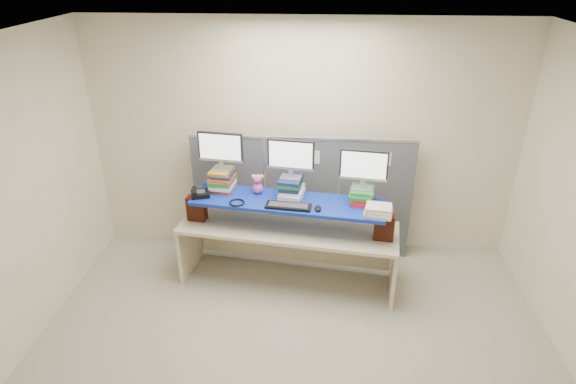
# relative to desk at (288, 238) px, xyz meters

# --- Properties ---
(room) EXTENTS (5.00, 4.00, 2.80)m
(room) POSITION_rel_desk_xyz_m (0.12, -1.18, 0.83)
(room) COLOR beige
(room) RESTS_ON ground
(cubicle_partition) EXTENTS (2.60, 0.06, 1.53)m
(cubicle_partition) POSITION_rel_desk_xyz_m (0.12, 0.60, 0.20)
(cubicle_partition) COLOR #474B54
(cubicle_partition) RESTS_ON ground
(desk) EXTENTS (2.43, 0.99, 0.72)m
(desk) POSITION_rel_desk_xyz_m (0.00, 0.00, 0.00)
(desk) COLOR beige
(desk) RESTS_ON ground
(brick_pier_left) EXTENTS (0.22, 0.14, 0.28)m
(brick_pier_left) POSITION_rel_desk_xyz_m (-1.01, 0.08, 0.28)
(brick_pier_left) COLOR maroon
(brick_pier_left) RESTS_ON desk
(brick_pier_right) EXTENTS (0.22, 0.14, 0.28)m
(brick_pier_right) POSITION_rel_desk_xyz_m (1.00, -0.18, 0.28)
(brick_pier_right) COLOR maroon
(brick_pier_right) RESTS_ON desk
(blue_board) EXTENTS (2.09, 0.77, 0.04)m
(blue_board) POSITION_rel_desk_xyz_m (0.00, -0.00, 0.44)
(blue_board) COLOR #0C0D98
(blue_board) RESTS_ON brick_pier_left
(book_stack_left) EXTENTS (0.29, 0.32, 0.23)m
(book_stack_left) POSITION_rel_desk_xyz_m (-0.73, 0.22, 0.58)
(book_stack_left) COLOR #EF4A16
(book_stack_left) RESTS_ON blue_board
(book_stack_center) EXTENTS (0.29, 0.34, 0.21)m
(book_stack_center) POSITION_rel_desk_xyz_m (0.02, 0.12, 0.56)
(book_stack_center) COLOR white
(book_stack_center) RESTS_ON blue_board
(book_stack_right) EXTENTS (0.28, 0.32, 0.16)m
(book_stack_right) POSITION_rel_desk_xyz_m (0.77, 0.02, 0.54)
(book_stack_right) COLOR red
(book_stack_right) RESTS_ON blue_board
(monitor_left) EXTENTS (0.49, 0.16, 0.43)m
(monitor_left) POSITION_rel_desk_xyz_m (-0.73, 0.22, 0.94)
(monitor_left) COLOR #A2A2A7
(monitor_left) RESTS_ON book_stack_left
(monitor_center) EXTENTS (0.49, 0.16, 0.43)m
(monitor_center) POSITION_rel_desk_xyz_m (0.02, 0.12, 0.91)
(monitor_center) COLOR #A2A2A7
(monitor_center) RESTS_ON book_stack_center
(monitor_right) EXTENTS (0.49, 0.16, 0.43)m
(monitor_right) POSITION_rel_desk_xyz_m (0.77, 0.02, 0.86)
(monitor_right) COLOR #A2A2A7
(monitor_right) RESTS_ON book_stack_right
(keyboard) EXTENTS (0.48, 0.20, 0.03)m
(keyboard) POSITION_rel_desk_xyz_m (0.01, -0.15, 0.48)
(keyboard) COLOR black
(keyboard) RESTS_ON blue_board
(mouse) EXTENTS (0.09, 0.13, 0.04)m
(mouse) POSITION_rel_desk_xyz_m (0.32, -0.19, 0.48)
(mouse) COLOR black
(mouse) RESTS_ON blue_board
(desk_phone) EXTENTS (0.23, 0.22, 0.08)m
(desk_phone) POSITION_rel_desk_xyz_m (-0.95, 0.04, 0.49)
(desk_phone) COLOR black
(desk_phone) RESTS_ON blue_board
(headset) EXTENTS (0.20, 0.20, 0.02)m
(headset) POSITION_rel_desk_xyz_m (-0.53, -0.10, 0.47)
(headset) COLOR black
(headset) RESTS_ON blue_board
(plush_toy) EXTENTS (0.13, 0.10, 0.22)m
(plush_toy) POSITION_rel_desk_xyz_m (-0.34, 0.15, 0.58)
(plush_toy) COLOR #EA59A7
(plush_toy) RESTS_ON blue_board
(binder_stack) EXTENTS (0.31, 0.27, 0.10)m
(binder_stack) POSITION_rel_desk_xyz_m (0.92, -0.24, 0.51)
(binder_stack) COLOR beige
(binder_stack) RESTS_ON blue_board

